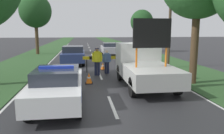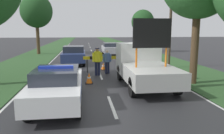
{
  "view_description": "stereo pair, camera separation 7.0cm",
  "coord_description": "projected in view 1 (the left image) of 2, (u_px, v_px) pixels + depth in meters",
  "views": [
    {
      "loc": [
        -1.1,
        -9.16,
        2.91
      ],
      "look_at": [
        0.33,
        1.42,
        1.1
      ],
      "focal_mm": 35.0,
      "sensor_mm": 36.0,
      "label": 1
    },
    {
      "loc": [
        -1.03,
        -9.17,
        2.91
      ],
      "look_at": [
        0.33,
        1.42,
        1.1
      ],
      "focal_mm": 35.0,
      "sensor_mm": 36.0,
      "label": 2
    }
  ],
  "objects": [
    {
      "name": "police_car",
      "position": [
        58.0,
        85.0,
        8.47
      ],
      "size": [
        1.85,
        4.76,
        1.58
      ],
      "rotation": [
        0.0,
        0.0,
        -0.03
      ],
      "color": "white",
      "rests_on": "ground"
    },
    {
      "name": "grass_verge_left",
      "position": [
        42.0,
        53.0,
        28.28
      ],
      "size": [
        4.39,
        120.0,
        0.03
      ],
      "color": "#2D5128",
      "rests_on": "ground"
    },
    {
      "name": "work_truck",
      "position": [
        143.0,
        65.0,
        11.65
      ],
      "size": [
        2.3,
        5.25,
        3.44
      ],
      "rotation": [
        0.0,
        0.0,
        3.07
      ],
      "color": "white",
      "rests_on": "ground"
    },
    {
      "name": "road_barrier",
      "position": [
        103.0,
        59.0,
        15.13
      ],
      "size": [
        2.73,
        0.08,
        1.12
      ],
      "rotation": [
        0.0,
        0.0,
        -0.04
      ],
      "color": "black",
      "rests_on": "ground"
    },
    {
      "name": "queued_car_sedan_silver",
      "position": [
        110.0,
        49.0,
        25.51
      ],
      "size": [
        1.77,
        4.08,
        1.44
      ],
      "rotation": [
        0.0,
        0.0,
        3.14
      ],
      "color": "#B2B2B7",
      "rests_on": "ground"
    },
    {
      "name": "police_officer",
      "position": [
        97.0,
        59.0,
        14.03
      ],
      "size": [
        0.64,
        0.41,
        1.79
      ],
      "rotation": [
        0.0,
        0.0,
        3.36
      ],
      "color": "#191E38",
      "rests_on": "ground"
    },
    {
      "name": "traffic_cone_near_police",
      "position": [
        103.0,
        66.0,
        16.2
      ],
      "size": [
        0.36,
        0.36,
        0.51
      ],
      "color": "black",
      "rests_on": "ground"
    },
    {
      "name": "roadside_tree_far_left",
      "position": [
        35.0,
        11.0,
        25.81
      ],
      "size": [
        3.75,
        3.75,
        7.11
      ],
      "color": "#4C3823",
      "rests_on": "ground"
    },
    {
      "name": "pedestrian_civilian",
      "position": [
        107.0,
        60.0,
        14.67
      ],
      "size": [
        0.57,
        0.36,
        1.59
      ],
      "rotation": [
        0.0,
        0.0,
        0.44
      ],
      "color": "#191E38",
      "rests_on": "ground"
    },
    {
      "name": "roadside_tree_near_left",
      "position": [
        142.0,
        22.0,
        28.38
      ],
      "size": [
        2.93,
        2.93,
        5.52
      ],
      "color": "#4C3823",
      "rests_on": "ground"
    },
    {
      "name": "utility_pole",
      "position": [
        170.0,
        9.0,
        16.17
      ],
      "size": [
        1.2,
        0.2,
        8.67
      ],
      "color": "#473828",
      "rests_on": "ground"
    },
    {
      "name": "ground_plane",
      "position": [
        109.0,
        97.0,
        9.58
      ],
      "size": [
        160.0,
        160.0,
        0.0
      ],
      "primitive_type": "plane",
      "color": "#28282B"
    },
    {
      "name": "lane_markings",
      "position": [
        94.0,
        59.0,
        22.33
      ],
      "size": [
        8.24,
        55.39,
        0.01
      ],
      "color": "silver",
      "rests_on": "ground"
    },
    {
      "name": "traffic_cone_centre_front",
      "position": [
        89.0,
        78.0,
        12.01
      ],
      "size": [
        0.42,
        0.42,
        0.58
      ],
      "color": "black",
      "rests_on": "ground"
    },
    {
      "name": "grass_verge_right",
      "position": [
        137.0,
        51.0,
        29.96
      ],
      "size": [
        4.39,
        120.0,
        0.03
      ],
      "color": "#2D5128",
      "rests_on": "ground"
    },
    {
      "name": "queued_car_hatch_blue",
      "position": [
        73.0,
        55.0,
        18.77
      ],
      "size": [
        1.92,
        3.98,
        1.57
      ],
      "rotation": [
        0.0,
        0.0,
        3.14
      ],
      "color": "navy",
      "rests_on": "ground"
    }
  ]
}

